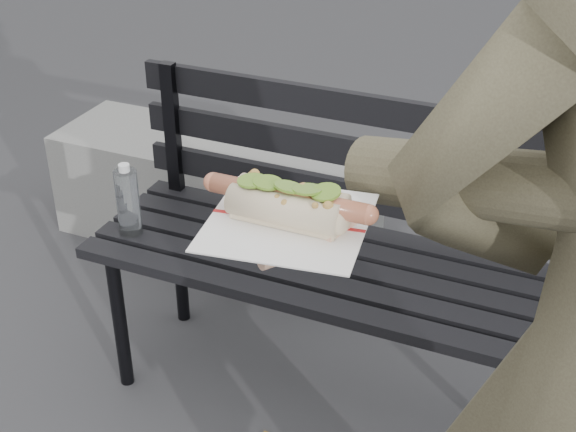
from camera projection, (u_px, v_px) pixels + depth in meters
name	position (u px, v px, depth m)	size (l,w,h in m)	color
park_bench	(368.00, 241.00, 2.11)	(1.50, 0.44, 0.88)	black
concrete_block	(216.00, 193.00, 3.00)	(1.20, 0.40, 0.40)	slate
held_hotdog	(475.00, 197.00, 0.94)	(0.64, 0.32, 0.20)	#45402E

